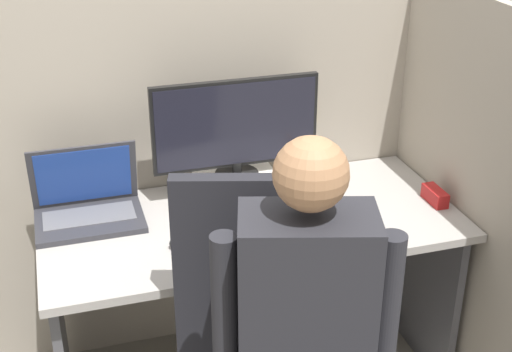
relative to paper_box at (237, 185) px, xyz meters
name	(u,v)px	position (x,y,z in m)	size (l,w,h in m)	color
cubicle_panel_back	(225,170)	(0.00, 0.17, -0.02)	(1.96, 0.05, 1.47)	gray
cubicle_panel_right	(453,193)	(0.76, -0.26, -0.02)	(0.04, 1.31, 1.47)	gray
desk	(252,260)	(0.00, -0.19, -0.21)	(1.46, 0.68, 0.71)	#9E9993
paper_box	(237,185)	(0.00, 0.00, 0.00)	(0.29, 0.22, 0.08)	white
monitor	(236,127)	(0.00, 0.00, 0.23)	(0.61, 0.16, 0.37)	black
laptop	(88,206)	(-0.55, -0.03, 0.01)	(0.37, 0.25, 0.26)	#2D2D33
mouse	(179,243)	(-0.28, -0.31, -0.02)	(0.07, 0.05, 0.04)	black
stapler	(435,196)	(0.68, -0.27, -0.01)	(0.05, 0.12, 0.05)	#A31919
carrot_toy	(376,236)	(0.35, -0.45, -0.02)	(0.04, 0.15, 0.04)	orange
person	(318,349)	(-0.05, -0.96, 0.01)	(0.46, 0.49, 1.32)	#282D4C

